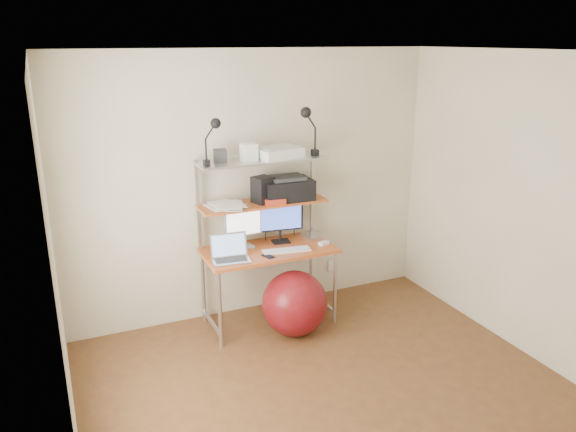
# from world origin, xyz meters

# --- Properties ---
(room) EXTENTS (3.60, 3.60, 3.60)m
(room) POSITION_xyz_m (0.00, 0.00, 1.25)
(room) COLOR brown
(room) RESTS_ON ground
(computer_desk) EXTENTS (1.20, 0.60, 1.57)m
(computer_desk) POSITION_xyz_m (0.00, 1.50, 0.96)
(computer_desk) COLOR #C36525
(computer_desk) RESTS_ON ground
(desktop) EXTENTS (1.20, 0.60, 0.00)m
(desktop) POSITION_xyz_m (0.00, 1.44, 0.74)
(desktop) COLOR #C36525
(desktop) RESTS_ON computer_desk
(mid_shelf) EXTENTS (1.18, 0.34, 0.00)m
(mid_shelf) POSITION_xyz_m (0.00, 1.57, 1.15)
(mid_shelf) COLOR #C36525
(mid_shelf) RESTS_ON computer_desk
(top_shelf) EXTENTS (1.18, 0.34, 0.00)m
(top_shelf) POSITION_xyz_m (0.00, 1.57, 1.55)
(top_shelf) COLOR #B8B8BD
(top_shelf) RESTS_ON computer_desk
(floor) EXTENTS (3.60, 3.60, 0.00)m
(floor) POSITION_xyz_m (0.00, 0.00, 0.00)
(floor) COLOR brown
(floor) RESTS_ON ground
(wall_outlet) EXTENTS (0.08, 0.01, 0.12)m
(wall_outlet) POSITION_xyz_m (0.85, 1.79, 0.30)
(wall_outlet) COLOR silver
(wall_outlet) RESTS_ON room
(monitor_silver) EXTENTS (0.37, 0.14, 0.41)m
(monitor_silver) POSITION_xyz_m (-0.19, 1.58, 0.96)
(monitor_silver) COLOR #B7B7BC
(monitor_silver) RESTS_ON desktop
(monitor_black) EXTENTS (0.44, 0.14, 0.44)m
(monitor_black) POSITION_xyz_m (0.17, 1.57, 0.96)
(monitor_black) COLOR black
(monitor_black) RESTS_ON desktop
(laptop) EXTENTS (0.35, 0.30, 0.28)m
(laptop) POSITION_xyz_m (-0.40, 1.34, 0.79)
(laptop) COLOR #B9B9BD
(laptop) RESTS_ON desktop
(keyboard) EXTENTS (0.45, 0.18, 0.01)m
(keyboard) POSITION_xyz_m (0.13, 1.32, 0.75)
(keyboard) COLOR silver
(keyboard) RESTS_ON desktop
(mouse) EXTENTS (0.11, 0.08, 0.03)m
(mouse) POSITION_xyz_m (0.51, 1.33, 0.75)
(mouse) COLOR silver
(mouse) RESTS_ON desktop
(mac_mini) EXTENTS (0.21, 0.21, 0.04)m
(mac_mini) POSITION_xyz_m (0.51, 1.53, 0.76)
(mac_mini) COLOR #B9B9BD
(mac_mini) RESTS_ON desktop
(phone) EXTENTS (0.10, 0.13, 0.01)m
(phone) POSITION_xyz_m (-0.08, 1.27, 0.74)
(phone) COLOR black
(phone) RESTS_ON desktop
(printer) EXTENTS (0.47, 0.33, 0.22)m
(printer) POSITION_xyz_m (0.24, 1.58, 1.25)
(printer) COLOR black
(printer) RESTS_ON mid_shelf
(nas_cube) EXTENTS (0.20, 0.20, 0.24)m
(nas_cube) POSITION_xyz_m (-0.00, 1.56, 1.27)
(nas_cube) COLOR black
(nas_cube) RESTS_ON mid_shelf
(red_box) EXTENTS (0.20, 0.15, 0.05)m
(red_box) POSITION_xyz_m (0.08, 1.48, 1.18)
(red_box) COLOR #B0321C
(red_box) RESTS_ON mid_shelf
(scanner) EXTENTS (0.45, 0.34, 0.11)m
(scanner) POSITION_xyz_m (0.15, 1.56, 1.60)
(scanner) COLOR silver
(scanner) RESTS_ON top_shelf
(box_white) EXTENTS (0.14, 0.11, 0.15)m
(box_white) POSITION_xyz_m (-0.13, 1.54, 1.63)
(box_white) COLOR silver
(box_white) RESTS_ON top_shelf
(box_grey) EXTENTS (0.13, 0.13, 0.11)m
(box_grey) POSITION_xyz_m (-0.38, 1.61, 1.61)
(box_grey) COLOR #2F3032
(box_grey) RESTS_ON top_shelf
(clip_lamp_left) EXTENTS (0.16, 0.09, 0.40)m
(clip_lamp_left) POSITION_xyz_m (-0.46, 1.49, 1.84)
(clip_lamp_left) COLOR black
(clip_lamp_left) RESTS_ON top_shelf
(clip_lamp_right) EXTENTS (0.18, 0.10, 0.45)m
(clip_lamp_right) POSITION_xyz_m (0.42, 1.52, 1.88)
(clip_lamp_right) COLOR black
(clip_lamp_right) RESTS_ON top_shelf
(exercise_ball) EXTENTS (0.59, 0.59, 0.59)m
(exercise_ball) POSITION_xyz_m (0.13, 1.14, 0.30)
(exercise_ball) COLOR maroon
(exercise_ball) RESTS_ON floor
(paper_stack) EXTENTS (0.36, 0.42, 0.03)m
(paper_stack) POSITION_xyz_m (-0.35, 1.56, 1.17)
(paper_stack) COLOR white
(paper_stack) RESTS_ON mid_shelf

